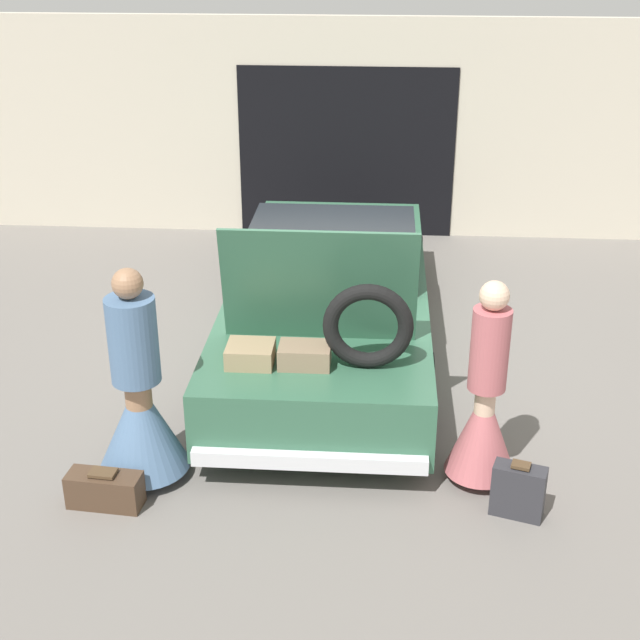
{
  "coord_description": "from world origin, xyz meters",
  "views": [
    {
      "loc": [
        0.48,
        -7.95,
        3.98
      ],
      "look_at": [
        0.0,
        -1.32,
        0.91
      ],
      "focal_mm": 50.0,
      "sensor_mm": 36.0,
      "label": 1
    }
  ],
  "objects_px": {
    "car": "(330,297)",
    "suitcase_beside_right_person": "(518,491)",
    "suitcase_beside_left_person": "(105,490)",
    "person_left": "(140,406)",
    "person_right": "(484,412)"
  },
  "relations": [
    {
      "from": "car",
      "to": "suitcase_beside_right_person",
      "type": "bearing_deg",
      "value": -59.83
    },
    {
      "from": "person_left",
      "to": "suitcase_beside_left_person",
      "type": "bearing_deg",
      "value": -13.59
    },
    {
      "from": "person_right",
      "to": "suitcase_beside_left_person",
      "type": "xyz_separation_m",
      "value": [
        -2.76,
        -0.54,
        -0.46
      ]
    },
    {
      "from": "car",
      "to": "suitcase_beside_right_person",
      "type": "xyz_separation_m",
      "value": [
        1.51,
        -2.6,
        -0.34
      ]
    },
    {
      "from": "car",
      "to": "person_right",
      "type": "height_order",
      "value": "car"
    },
    {
      "from": "person_right",
      "to": "suitcase_beside_left_person",
      "type": "relative_size",
      "value": 2.92
    },
    {
      "from": "car",
      "to": "suitcase_beside_right_person",
      "type": "height_order",
      "value": "car"
    },
    {
      "from": "person_right",
      "to": "suitcase_beside_right_person",
      "type": "distance_m",
      "value": 0.63
    },
    {
      "from": "car",
      "to": "suitcase_beside_left_person",
      "type": "relative_size",
      "value": 8.72
    },
    {
      "from": "person_left",
      "to": "person_right",
      "type": "distance_m",
      "value": 2.57
    },
    {
      "from": "suitcase_beside_left_person",
      "to": "car",
      "type": "bearing_deg",
      "value": 61.33
    },
    {
      "from": "car",
      "to": "person_right",
      "type": "bearing_deg",
      "value": -59.41
    },
    {
      "from": "car",
      "to": "suitcase_beside_left_person",
      "type": "distance_m",
      "value": 3.11
    },
    {
      "from": "person_left",
      "to": "person_right",
      "type": "xyz_separation_m",
      "value": [
        2.57,
        0.13,
        -0.01
      ]
    },
    {
      "from": "suitcase_beside_right_person",
      "to": "person_right",
      "type": "bearing_deg",
      "value": 117.99
    }
  ]
}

